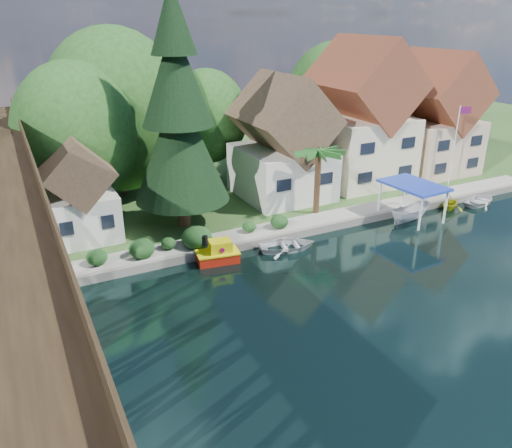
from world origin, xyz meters
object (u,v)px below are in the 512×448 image
object	(u,v)px
trestle_bridge	(5,236)
flagpole	(457,138)
boat_canopy	(411,205)
tugboat	(218,253)
house_left	(282,146)
boat_white_a	(288,244)
house_right	(432,121)
conifer	(178,117)
boat_white_b	(481,200)
shed	(79,196)
palm_tree	(319,154)
boat_yellow	(450,202)
house_center	(361,122)

from	to	relation	value
trestle_bridge	flagpole	xyz separation A→B (m)	(39.27, 5.83, -0.08)
boat_canopy	tugboat	bearing A→B (deg)	178.65
house_left	tugboat	size ratio (longest dim) A/B	3.47
house_left	boat_white_a	xyz separation A→B (m)	(-4.83, -9.47, -4.70)
house_right	boat_canopy	size ratio (longest dim) A/B	2.32
conifer	flagpole	bearing A→B (deg)	-4.97
flagpole	boat_white_b	bearing A→B (deg)	-95.62
house_left	shed	world-z (taller)	house_left
house_left	palm_tree	distance (m)	5.29
palm_tree	flagpole	world-z (taller)	flagpole
boat_yellow	boat_canopy	bearing A→B (deg)	75.80
shed	house_right	bearing A→B (deg)	2.39
house_right	flagpole	bearing A→B (deg)	-109.12
tugboat	boat_yellow	size ratio (longest dim) A/B	1.20
house_right	flagpole	xyz separation A→B (m)	(-1.73, -5.00, -0.50)
trestle_bridge	boat_canopy	world-z (taller)	trestle_bridge
flagpole	house_center	bearing A→B (deg)	142.86
conifer	boat_yellow	size ratio (longest dim) A/B	6.78
conifer	shed	bearing A→B (deg)	171.13
boat_white_b	house_right	bearing A→B (deg)	-24.21
house_center	house_right	distance (m)	9.04
house_left	boat_white_a	bearing A→B (deg)	-117.01
boat_white_a	boat_canopy	xyz separation A→B (m)	(11.92, 0.08, 0.97)
boat_yellow	trestle_bridge	bearing A→B (deg)	73.07
boat_canopy	boat_yellow	xyz separation A→B (m)	(5.20, 0.54, -0.72)
house_right	conifer	size ratio (longest dim) A/B	0.69
palm_tree	boat_white_a	size ratio (longest dim) A/B	1.38
conifer	boat_white_b	bearing A→B (deg)	-13.76
house_center	palm_tree	world-z (taller)	house_center
house_center	palm_tree	xyz separation A→B (m)	(-8.61, -5.75, -0.81)
trestle_bridge	house_right	distance (m)	42.41
trestle_bridge	boat_canopy	distance (m)	30.38
boat_yellow	boat_white_b	distance (m)	3.59
house_center	flagpole	distance (m)	9.19
tugboat	conifer	bearing A→B (deg)	92.42
trestle_bridge	tugboat	distance (m)	13.77
palm_tree	boat_canopy	bearing A→B (deg)	-31.64
tugboat	trestle_bridge	bearing A→B (deg)	-171.79
house_left	house_center	bearing A→B (deg)	3.18
house_right	flagpole	world-z (taller)	house_right
flagpole	boat_yellow	xyz separation A→B (m)	(-3.97, -3.84, -4.58)
house_left	tugboat	xyz separation A→B (m)	(-10.19, -8.98, -4.50)
shed	boat_white_b	xyz separation A→B (m)	(33.86, -7.62, -3.43)
trestle_bridge	palm_tree	distance (m)	24.04
conifer	palm_tree	distance (m)	11.69
flagpole	tugboat	bearing A→B (deg)	-171.45
boat_yellow	boat_white_b	size ratio (longest dim) A/B	0.68
house_left	house_center	size ratio (longest dim) A/B	0.79
house_left	house_right	world-z (taller)	house_right
boat_yellow	shed	bearing A→B (deg)	56.23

